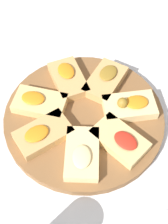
{
  "coord_description": "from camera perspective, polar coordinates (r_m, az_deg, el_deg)",
  "views": [
    {
      "loc": [
        -0.35,
        0.18,
        0.6
      ],
      "look_at": [
        0.0,
        0.0,
        0.03
      ],
      "focal_mm": 50.0,
      "sensor_mm": 36.0,
      "label": 1
    }
  ],
  "objects": [
    {
      "name": "serving_board",
      "position": [
        0.71,
        0.0,
        -0.96
      ],
      "size": [
        0.36,
        0.36,
        0.02
      ],
      "primitive_type": "cylinder",
      "color": "brown",
      "rests_on": "ground_plane"
    },
    {
      "name": "focaccia_slice_5",
      "position": [
        0.72,
        -8.15,
        1.69
      ],
      "size": [
        0.13,
        0.13,
        0.03
      ],
      "color": "#DBB775",
      "rests_on": "serving_board"
    },
    {
      "name": "focaccia_slice_3",
      "position": [
        0.75,
        3.92,
        5.78
      ],
      "size": [
        0.12,
        0.14,
        0.03
      ],
      "color": "tan",
      "rests_on": "serving_board"
    },
    {
      "name": "napkin_stack",
      "position": [
        0.97,
        9.65,
        16.21
      ],
      "size": [
        0.16,
        0.14,
        0.0
      ],
      "primitive_type": "cube",
      "rotation": [
        0.0,
        0.0,
        0.1
      ],
      "color": "white",
      "rests_on": "ground_plane"
    },
    {
      "name": "focaccia_slice_6",
      "position": [
        0.67,
        -7.51,
        -4.0
      ],
      "size": [
        0.08,
        0.12,
        0.03
      ],
      "color": "tan",
      "rests_on": "serving_board"
    },
    {
      "name": "ground_plane",
      "position": [
        0.72,
        0.0,
        -1.39
      ],
      "size": [
        3.0,
        3.0,
        0.0
      ],
      "primitive_type": "plane",
      "color": "silver"
    },
    {
      "name": "focaccia_slice_4",
      "position": [
        0.76,
        -2.91,
        6.15
      ],
      "size": [
        0.12,
        0.08,
        0.03
      ],
      "color": "tan",
      "rests_on": "serving_board"
    },
    {
      "name": "focaccia_slice_0",
      "position": [
        0.64,
        -0.36,
        -7.65
      ],
      "size": [
        0.14,
        0.12,
        0.03
      ],
      "color": "#E5C689",
      "rests_on": "serving_board"
    },
    {
      "name": "focaccia_slice_1",
      "position": [
        0.66,
        6.59,
        -5.11
      ],
      "size": [
        0.13,
        0.1,
        0.03
      ],
      "color": "#DBB775",
      "rests_on": "serving_board"
    },
    {
      "name": "focaccia_slice_2",
      "position": [
        0.71,
        8.29,
        1.06
      ],
      "size": [
        0.1,
        0.13,
        0.04
      ],
      "color": "#E5C689",
      "rests_on": "serving_board"
    }
  ]
}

